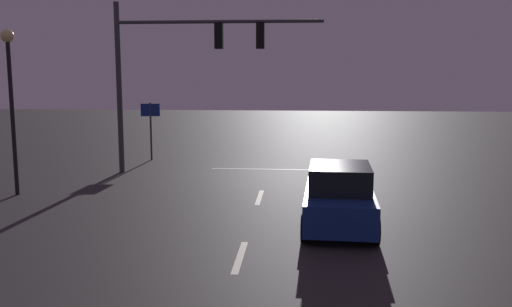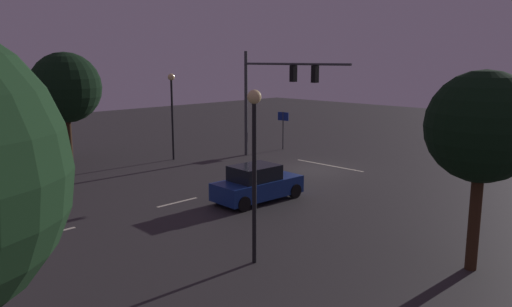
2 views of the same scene
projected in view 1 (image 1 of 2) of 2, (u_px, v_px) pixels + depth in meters
The scene contains 8 objects.
ground_plane at pixel (267, 175), 22.09m from camera, with size 80.00×80.00×0.00m, color #2D2B2B.
traffic_signal_assembly at pixel (182, 56), 21.93m from camera, with size 8.45×0.47×6.99m.
lane_dash_far at pixel (260, 197), 18.14m from camera, with size 2.20×0.16×0.01m, color beige.
lane_dash_mid at pixel (240, 257), 12.23m from camera, with size 2.20×0.16×0.01m, color beige.
stop_bar at pixel (269, 169), 23.52m from camera, with size 5.00×0.16×0.01m, color beige.
car_approaching at pixel (339, 197), 14.65m from camera, with size 2.09×4.44×1.70m.
street_lamp_right_kerb at pixel (10, 82), 18.01m from camera, with size 0.44×0.44×5.56m.
route_sign at pixel (151, 119), 25.85m from camera, with size 0.90×0.18×2.76m.
Camera 1 is at (-1.31, 21.69, 4.09)m, focal length 38.01 mm.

